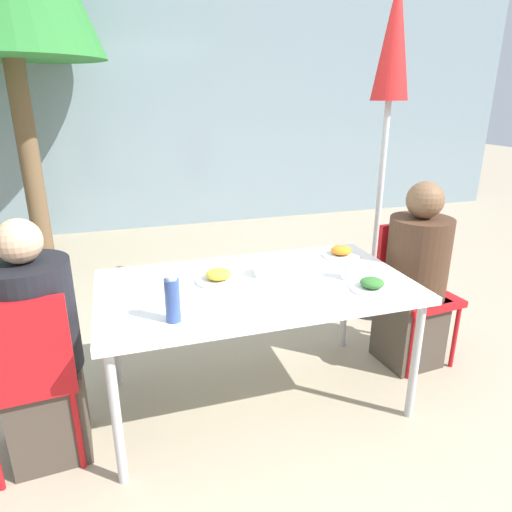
% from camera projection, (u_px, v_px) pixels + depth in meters
% --- Properties ---
extents(ground_plane, '(24.00, 24.00, 0.00)m').
position_uv_depth(ground_plane, '(256.00, 398.00, 2.62)').
color(ground_plane, tan).
extents(building_facade, '(10.00, 0.20, 3.00)m').
position_uv_depth(building_facade, '(161.00, 107.00, 5.66)').
color(building_facade, gray).
rests_on(building_facade, ground).
extents(dining_table, '(1.62, 0.89, 0.72)m').
position_uv_depth(dining_table, '(256.00, 292.00, 2.40)').
color(dining_table, white).
rests_on(dining_table, ground).
extents(chair_left, '(0.43, 0.43, 0.89)m').
position_uv_depth(chair_left, '(26.00, 368.00, 1.99)').
color(chair_left, red).
rests_on(chair_left, ground).
extents(person_left, '(0.37, 0.37, 1.17)m').
position_uv_depth(person_left, '(39.00, 353.00, 2.07)').
color(person_left, '#473D33').
rests_on(person_left, ground).
extents(chair_right, '(0.43, 0.43, 0.89)m').
position_uv_depth(chair_right, '(412.00, 281.00, 2.91)').
color(chair_right, red).
rests_on(chair_right, ground).
extents(person_right, '(0.37, 0.37, 1.18)m').
position_uv_depth(person_right, '(415.00, 283.00, 2.82)').
color(person_right, '#473D33').
rests_on(person_right, ground).
extents(closed_umbrella, '(0.36, 0.36, 2.41)m').
position_uv_depth(closed_umbrella, '(391.00, 78.00, 3.10)').
color(closed_umbrella, '#333333').
rests_on(closed_umbrella, ground).
extents(plate_0, '(0.22, 0.22, 0.06)m').
position_uv_depth(plate_0, '(372.00, 285.00, 2.29)').
color(plate_0, white).
rests_on(plate_0, dining_table).
extents(plate_1, '(0.24, 0.24, 0.07)m').
position_uv_depth(plate_1, '(219.00, 277.00, 2.39)').
color(plate_1, white).
rests_on(plate_1, dining_table).
extents(plate_2, '(0.23, 0.23, 0.06)m').
position_uv_depth(plate_2, '(341.00, 253.00, 2.76)').
color(plate_2, white).
rests_on(plate_2, dining_table).
extents(bottle, '(0.07, 0.07, 0.21)m').
position_uv_depth(bottle, '(172.00, 299.00, 1.95)').
color(bottle, '#334C8E').
rests_on(bottle, dining_table).
extents(drinking_cup, '(0.08, 0.08, 0.09)m').
position_uv_depth(drinking_cup, '(348.00, 270.00, 2.43)').
color(drinking_cup, white).
rests_on(drinking_cup, dining_table).
extents(salad_bowl, '(0.15, 0.15, 0.06)m').
position_uv_depth(salad_bowl, '(267.00, 270.00, 2.48)').
color(salad_bowl, white).
rests_on(salad_bowl, dining_table).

